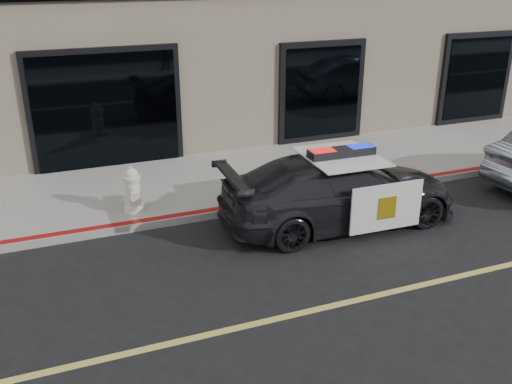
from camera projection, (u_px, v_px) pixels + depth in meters
name	position (u px, v px, depth m)	size (l,w,h in m)	color
ground	(259.00, 323.00, 7.90)	(120.00, 120.00, 0.00)	black
sidewalk_n	(170.00, 187.00, 12.39)	(60.00, 3.50, 0.15)	gray
police_car	(339.00, 190.00, 10.66)	(2.21, 4.63, 1.49)	black
fire_hydrant	(133.00, 190.00, 10.91)	(0.40, 0.56, 0.88)	silver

